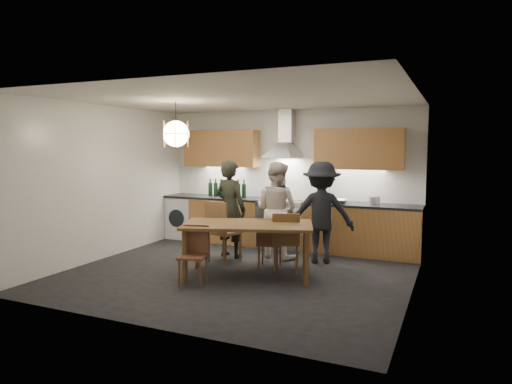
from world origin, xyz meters
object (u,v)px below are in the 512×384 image
at_px(chair_back_left, 221,227).
at_px(person_right, 321,212).
at_px(chair_front, 195,250).
at_px(person_mid, 276,210).
at_px(mixing_bowl, 340,201).
at_px(stock_pot, 374,201).
at_px(wine_bottles, 227,188).
at_px(person_left, 230,209).
at_px(dining_table, 248,230).

height_order(chair_back_left, person_right, person_right).
xyz_separation_m(chair_back_left, chair_front, (0.20, -1.13, -0.12)).
bearing_deg(person_mid, chair_front, 87.37).
bearing_deg(mixing_bowl, stock_pot, 7.95).
bearing_deg(person_mid, wine_bottles, -17.87).
xyz_separation_m(person_left, stock_pot, (2.25, 1.07, 0.13)).
height_order(person_mid, stock_pot, person_mid).
distance_m(person_left, person_right, 1.56).
bearing_deg(person_right, person_left, -8.98).
bearing_deg(dining_table, person_right, 39.25).
xyz_separation_m(chair_back_left, person_left, (-0.04, 0.44, 0.25)).
relative_size(dining_table, stock_pot, 10.76).
bearing_deg(chair_back_left, person_right, -140.83).
distance_m(chair_back_left, person_right, 1.67).
relative_size(chair_front, person_left, 0.49).
bearing_deg(person_mid, person_right, -170.77).
bearing_deg(dining_table, person_mid, 73.08).
bearing_deg(wine_bottles, person_left, -59.85).
bearing_deg(chair_front, person_right, 41.25).
relative_size(person_left, person_mid, 1.02).
height_order(person_left, person_right, person_left).
height_order(dining_table, stock_pot, stock_pot).
xyz_separation_m(dining_table, person_right, (0.76, 1.23, 0.13)).
bearing_deg(dining_table, wine_bottles, 105.39).
height_order(mixing_bowl, stock_pot, stock_pot).
relative_size(dining_table, person_mid, 1.26).
bearing_deg(person_mid, mixing_bowl, -131.17).
bearing_deg(mixing_bowl, person_right, -99.90).
bearing_deg(person_left, mixing_bowl, -137.48).
distance_m(chair_front, person_left, 1.63).
bearing_deg(wine_bottles, mixing_bowl, -2.50).
xyz_separation_m(person_mid, person_right, (0.80, -0.04, 0.01)).
bearing_deg(mixing_bowl, wine_bottles, 177.50).
height_order(dining_table, person_mid, person_mid).
bearing_deg(person_left, person_mid, -146.07).
xyz_separation_m(chair_front, mixing_bowl, (1.43, 2.56, 0.47)).
bearing_deg(person_right, dining_table, 39.85).
bearing_deg(dining_table, person_left, 109.70).
height_order(person_mid, wine_bottles, person_mid).
distance_m(dining_table, person_right, 1.45).
height_order(person_mid, person_right, person_right).
height_order(dining_table, chair_back_left, chair_back_left).
bearing_deg(person_mid, person_left, 34.42).
xyz_separation_m(chair_front, person_right, (1.30, 1.82, 0.37)).
height_order(chair_back_left, chair_front, chair_back_left).
relative_size(stock_pot, wine_bottles, 0.23).
bearing_deg(stock_pot, chair_front, -127.39).
bearing_deg(chair_front, person_left, 85.32).
bearing_deg(stock_pot, dining_table, -125.82).
distance_m(mixing_bowl, wine_bottles, 2.30).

